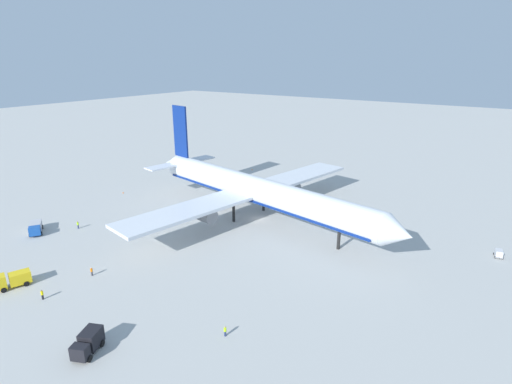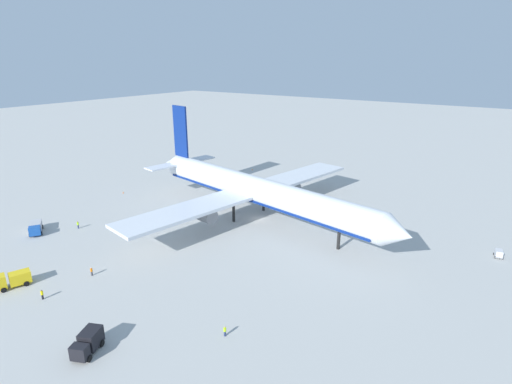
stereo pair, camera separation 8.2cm
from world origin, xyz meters
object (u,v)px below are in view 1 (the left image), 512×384
Objects in this scene: ground_worker_2 at (78,225)px; traffic_cone_2 at (293,172)px; airliner at (255,190)px; traffic_cone_0 at (252,169)px; baggage_cart_0 at (499,253)px; ground_worker_0 at (92,271)px; service_truck_2 at (36,227)px; service_truck_3 at (88,342)px; ground_worker_3 at (225,331)px; traffic_cone_1 at (123,192)px; service_truck_1 at (13,279)px; ground_worker_1 at (42,295)px.

ground_worker_2 reaches higher than traffic_cone_2.
airliner is 45.98m from traffic_cone_0.
ground_worker_2 reaches higher than traffic_cone_0.
traffic_cone_2 is (-65.70, 32.07, -0.54)m from baggage_cart_0.
ground_worker_0 is 24.64m from ground_worker_2.
airliner is at bearing 44.78° from service_truck_2.
service_truck_3 is at bearing -35.47° from ground_worker_0.
baggage_cart_0 is 1.84× the size of ground_worker_3.
ground_worker_2 is at bearing -60.96° from traffic_cone_1.
ground_worker_2 is 3.23× the size of traffic_cone_0.
service_truck_2 is at bearing 170.74° from ground_worker_0.
service_truck_1 reaches higher than ground_worker_3.
ground_worker_2 is 3.23× the size of traffic_cone_2.
traffic_cone_0 is (-79.10, 26.47, -0.54)m from baggage_cart_0.
airliner is at bearing 8.19° from traffic_cone_1.
service_truck_2 is 58.70m from ground_worker_3.
service_truck_1 reaches higher than ground_worker_2.
traffic_cone_1 is at bearing 119.04° from ground_worker_2.
service_truck_2 is at bearing 153.45° from ground_worker_1.
service_truck_3 is 17.96m from ground_worker_1.
service_truck_3 is (25.59, -2.62, 0.09)m from service_truck_1.
service_truck_1 is 92.02m from baggage_cart_0.
baggage_cart_0 is 97.14m from traffic_cone_1.
traffic_cone_2 is at bearing 113.30° from ground_worker_3.
ground_worker_1 is 32.40m from ground_worker_3.
traffic_cone_1 is at bearing 103.16° from service_truck_2.
airliner reaches higher than service_truck_1.
ground_worker_1 is at bearing -162.38° from ground_worker_3.
traffic_cone_2 is at bearing 58.33° from traffic_cone_1.
service_truck_1 is at bearing -56.83° from ground_worker_2.
airliner is at bearing -54.14° from traffic_cone_0.
airliner is 54.20m from service_truck_3.
ground_worker_0 is at bearing 51.92° from service_truck_1.
baggage_cart_0 is at bearing 44.58° from ground_worker_1.
service_truck_3 reaches higher than ground_worker_3.
baggage_cart_0 is 1.69× the size of ground_worker_1.
ground_worker_3 is 2.95× the size of traffic_cone_1.
ground_worker_1 reaches higher than baggage_cart_0.
baggage_cart_0 is (43.43, 63.48, -0.74)m from service_truck_3.
traffic_cone_2 is (3.32, 92.94, -1.20)m from service_truck_1.
airliner reaches higher than ground_worker_1.
ground_worker_2 is 26.17m from traffic_cone_1.
traffic_cone_1 is (-34.64, 43.60, -0.63)m from ground_worker_1.
service_truck_1 is 25.73m from service_truck_3.
traffic_cone_0 is at bearing 103.06° from ground_worker_0.
ground_worker_3 is (30.98, 0.47, -0.03)m from ground_worker_0.
airliner is at bearing -72.70° from traffic_cone_2.
service_truck_2 is 1.23× the size of service_truck_3.
ground_worker_3 is at bearing 0.88° from ground_worker_0.
service_truck_1 is 25.59m from ground_worker_2.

